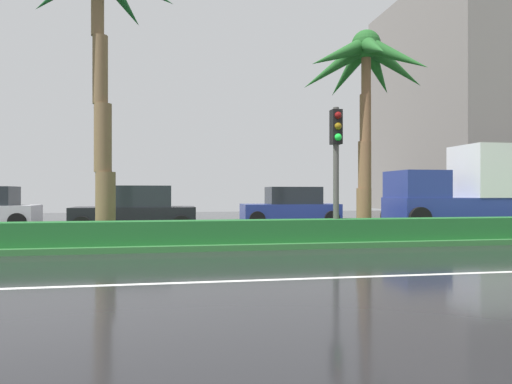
{
  "coord_description": "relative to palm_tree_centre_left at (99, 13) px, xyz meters",
  "views": [
    {
      "loc": [
        1.32,
        -5.92,
        1.5
      ],
      "look_at": [
        4.71,
        12.9,
        1.49
      ],
      "focal_mm": 33.43,
      "sensor_mm": 36.0,
      "label": 1
    }
  ],
  "objects": [
    {
      "name": "ground_plane",
      "position": [
        0.65,
        1.06,
        -6.55
      ],
      "size": [
        90.0,
        42.0,
        0.1
      ],
      "primitive_type": "cube",
      "color": "black"
    },
    {
      "name": "palm_tree_centre_left",
      "position": [
        0.0,
        0.0,
        0.0
      ],
      "size": [
        4.31,
        4.29,
        8.16
      ],
      "color": "brown",
      "rests_on": "median_strip"
    },
    {
      "name": "near_lane_divider_stripe",
      "position": [
        0.65,
        -5.94,
        -6.5
      ],
      "size": [
        81.0,
        0.14,
        0.01
      ],
      "primitive_type": "cube",
      "color": "white",
      "rests_on": "ground_plane"
    },
    {
      "name": "building_far_right",
      "position": [
        27.48,
        20.44,
        2.05
      ],
      "size": [
        14.57,
        15.07,
        17.12
      ],
      "color": "slate",
      "rests_on": "ground_plane"
    },
    {
      "name": "median_strip",
      "position": [
        0.65,
        0.06,
        -6.43
      ],
      "size": [
        85.5,
        4.0,
        0.15
      ],
      "primitive_type": "cube",
      "color": "#2D6B33",
      "rests_on": "ground_plane"
    },
    {
      "name": "box_truck_lead",
      "position": [
        14.18,
        4.19,
        -4.96
      ],
      "size": [
        6.4,
        2.64,
        3.46
      ],
      "rotation": [
        0.0,
        0.0,
        3.14
      ],
      "color": "navy",
      "rests_on": "ground_plane"
    },
    {
      "name": "traffic_signal_median_right",
      "position": [
        6.51,
        -1.25,
        -3.8
      ],
      "size": [
        0.28,
        0.43,
        3.7
      ],
      "color": "#4C4C47",
      "rests_on": "median_strip"
    },
    {
      "name": "median_hedge",
      "position": [
        0.65,
        -1.34,
        -6.05
      ],
      "size": [
        76.5,
        0.7,
        0.6
      ],
      "color": "#1E6028",
      "rests_on": "median_strip"
    },
    {
      "name": "car_in_traffic_fourth",
      "position": [
        7.29,
        6.79,
        -5.68
      ],
      "size": [
        4.3,
        2.02,
        1.72
      ],
      "rotation": [
        0.0,
        0.0,
        3.14
      ],
      "color": "navy",
      "rests_on": "ground_plane"
    },
    {
      "name": "car_in_traffic_third",
      "position": [
        0.75,
        3.78,
        -5.68
      ],
      "size": [
        4.3,
        2.02,
        1.72
      ],
      "rotation": [
        0.0,
        0.0,
        3.14
      ],
      "color": "black",
      "rests_on": "ground_plane"
    },
    {
      "name": "palm_tree_centre",
      "position": [
        7.99,
        0.16,
        -1.27
      ],
      "size": [
        4.38,
        4.41,
        6.41
      ],
      "color": "brown",
      "rests_on": "median_strip"
    }
  ]
}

